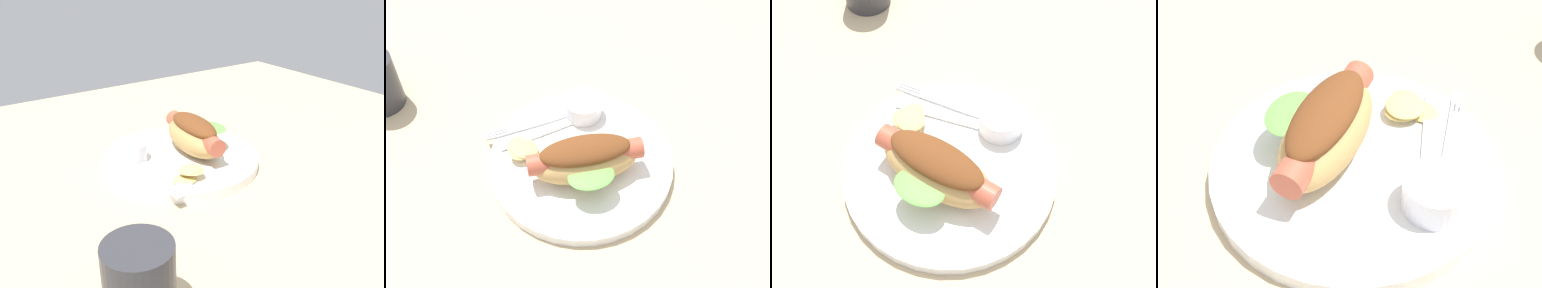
% 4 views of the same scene
% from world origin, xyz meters
% --- Properties ---
extents(ground_plane, '(1.20, 0.90, 0.02)m').
position_xyz_m(ground_plane, '(0.00, 0.00, -0.01)').
color(ground_plane, tan).
extents(plate, '(0.25, 0.25, 0.02)m').
position_xyz_m(plate, '(-0.02, -0.03, 0.01)').
color(plate, white).
rests_on(plate, ground_plane).
extents(hot_dog, '(0.10, 0.15, 0.06)m').
position_xyz_m(hot_dog, '(-0.00, -0.03, 0.05)').
color(hot_dog, tan).
rests_on(hot_dog, plate).
extents(sauce_ramekin, '(0.05, 0.05, 0.03)m').
position_xyz_m(sauce_ramekin, '(-0.10, 0.00, 0.03)').
color(sauce_ramekin, white).
rests_on(sauce_ramekin, plate).
extents(fork, '(0.02, 0.15, 0.00)m').
position_xyz_m(fork, '(-0.11, -0.07, 0.02)').
color(fork, silver).
rests_on(fork, plate).
extents(knife, '(0.04, 0.15, 0.00)m').
position_xyz_m(knife, '(-0.09, -0.06, 0.02)').
color(knife, silver).
rests_on(knife, plate).
extents(chips_pile, '(0.06, 0.05, 0.02)m').
position_xyz_m(chips_pile, '(-0.06, -0.10, 0.02)').
color(chips_pile, '#E0C06E').
rests_on(chips_pile, plate).
extents(drinking_cup, '(0.07, 0.07, 0.09)m').
position_xyz_m(drinking_cup, '(-0.24, -0.28, 0.04)').
color(drinking_cup, '#333338').
rests_on(drinking_cup, ground_plane).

